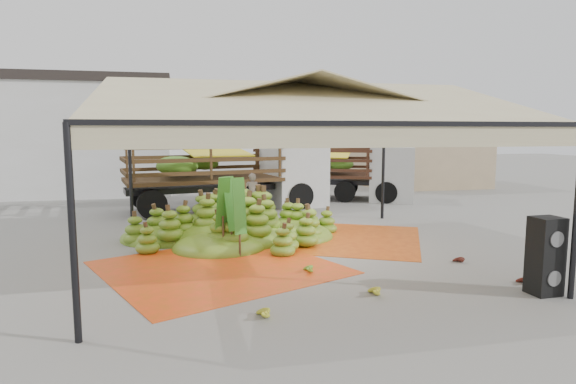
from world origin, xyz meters
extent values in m
plane|color=slate|center=(0.00, 0.00, 0.00)|extent=(90.00, 90.00, 0.00)
cylinder|color=black|center=(-4.00, -4.00, 1.50)|extent=(0.10, 0.10, 3.00)
cylinder|color=black|center=(-4.00, 4.00, 1.50)|extent=(0.10, 0.10, 3.00)
cylinder|color=black|center=(4.00, 4.00, 1.50)|extent=(0.10, 0.10, 3.00)
pyramid|color=#C8BD8D|center=(0.00, 0.00, 3.50)|extent=(8.00, 8.00, 1.00)
cube|color=black|center=(0.00, 0.00, 3.00)|extent=(8.00, 8.00, 0.08)
cube|color=#C8BD8D|center=(0.00, 0.00, 2.82)|extent=(8.00, 8.00, 0.36)
cube|color=silver|center=(-10.00, 14.00, 2.50)|extent=(14.00, 6.00, 5.00)
cube|color=black|center=(-10.00, 14.00, 5.20)|extent=(14.30, 6.30, 0.40)
cube|color=tan|center=(10.00, 13.00, 1.80)|extent=(6.00, 5.00, 3.60)
cube|color=navy|center=(10.00, 13.00, 3.85)|extent=(6.30, 5.30, 0.50)
cube|color=#EE3A16|center=(-1.83, -0.73, 0.01)|extent=(5.80, 5.68, 0.01)
cube|color=#D55E14|center=(1.78, 1.35, 0.01)|extent=(5.28, 5.36, 0.01)
ellipsoid|color=#476F17|center=(-1.22, 2.06, 0.64)|extent=(6.70, 5.84, 1.27)
ellipsoid|color=gold|center=(0.64, -3.10, 0.11)|extent=(0.52, 0.45, 0.22)
ellipsoid|color=gold|center=(-1.45, -3.70, 0.11)|extent=(0.50, 0.42, 0.22)
ellipsoid|color=maroon|center=(3.70, -3.12, 0.09)|extent=(0.40, 0.33, 0.17)
ellipsoid|color=#501E12|center=(3.35, -1.53, 0.09)|extent=(0.46, 0.41, 0.18)
ellipsoid|color=#46821B|center=(-0.13, -1.48, 0.10)|extent=(0.49, 0.41, 0.21)
ellipsoid|color=#387E1A|center=(1.44, -1.57, 2.62)|extent=(0.24, 0.24, 0.20)
ellipsoid|color=#387E1A|center=(2.94, -1.57, 2.62)|extent=(0.24, 0.24, 0.20)
cube|color=black|center=(3.70, -3.70, 0.35)|extent=(0.53, 0.47, 0.70)
cube|color=black|center=(3.70, -3.70, 1.04)|extent=(0.53, 0.47, 0.70)
imported|color=gray|center=(-0.17, 5.51, 0.74)|extent=(0.56, 0.39, 1.48)
cube|color=#4D3119|center=(-1.76, 7.00, 1.16)|extent=(5.87, 3.49, 0.13)
cube|color=silver|center=(1.82, 7.66, 1.27)|extent=(2.39, 2.74, 2.53)
cylinder|color=black|center=(-3.51, 5.56, 0.50)|extent=(1.03, 0.50, 0.99)
cylinder|color=black|center=(-3.91, 7.73, 0.50)|extent=(1.03, 0.50, 0.99)
cylinder|color=black|center=(-0.04, 6.20, 0.50)|extent=(1.03, 0.50, 0.99)
cylinder|color=black|center=(-0.44, 8.37, 0.50)|extent=(1.03, 0.50, 0.99)
cylinder|color=black|center=(1.80, 6.54, 0.50)|extent=(1.03, 0.50, 0.99)
cylinder|color=black|center=(1.40, 8.71, 0.50)|extent=(1.03, 0.50, 0.99)
ellipsoid|color=#3D841B|center=(-1.76, 7.00, 1.71)|extent=(4.69, 2.75, 0.77)
cube|color=yellow|center=(-1.22, 7.10, 2.15)|extent=(2.56, 2.56, 0.27)
cube|color=#4D2A19|center=(3.17, 9.29, 1.03)|extent=(5.40, 4.03, 0.12)
cube|color=silver|center=(6.14, 7.99, 1.13)|extent=(2.48, 2.68, 2.26)
cylinder|color=black|center=(1.16, 9.09, 0.44)|extent=(0.93, 0.62, 0.88)
cylinder|color=black|center=(1.94, 10.89, 0.44)|extent=(0.93, 0.62, 0.88)
cylinder|color=black|center=(4.04, 7.84, 0.44)|extent=(0.93, 0.62, 0.88)
cylinder|color=black|center=(4.82, 9.64, 0.44)|extent=(0.93, 0.62, 0.88)
cylinder|color=black|center=(5.57, 7.17, 0.44)|extent=(0.93, 0.62, 0.88)
cylinder|color=black|center=(6.35, 8.97, 0.44)|extent=(0.93, 0.62, 0.88)
ellipsoid|color=#3C851B|center=(3.17, 9.29, 1.52)|extent=(4.30, 3.19, 0.69)
cube|color=yellow|center=(3.62, 9.09, 1.91)|extent=(2.58, 2.58, 0.24)
camera|label=1|loc=(-2.58, -10.79, 2.87)|focal=30.00mm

